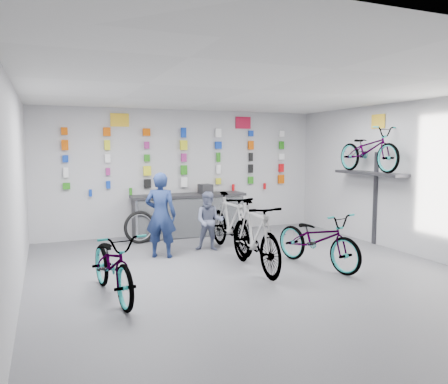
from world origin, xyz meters
name	(u,v)px	position (x,y,z in m)	size (l,w,h in m)	color
floor	(255,277)	(0.00, 0.00, 0.00)	(8.00, 8.00, 0.00)	#55555B
ceiling	(257,90)	(0.00, 0.00, 3.00)	(8.00, 8.00, 0.00)	white
wall_back	(183,172)	(0.00, 4.00, 1.50)	(7.00, 7.00, 0.00)	silver
wall_left	(14,195)	(-3.50, 0.00, 1.50)	(8.00, 8.00, 0.00)	silver
wall_right	(421,179)	(3.50, 0.00, 1.50)	(8.00, 8.00, 0.00)	silver
counter	(189,216)	(0.00, 3.54, 0.49)	(2.70, 0.66, 1.00)	black
merch_wall	(186,160)	(0.05, 3.93, 1.80)	(5.56, 0.08, 1.57)	#247D16
wall_bracket	(370,177)	(3.33, 1.20, 1.46)	(0.39, 1.90, 2.00)	#333338
sign_left	(120,120)	(-1.50, 3.98, 2.72)	(0.42, 0.02, 0.30)	yellow
sign_right	(243,123)	(1.60, 3.98, 2.72)	(0.42, 0.02, 0.30)	#BB1535
sign_side	(378,121)	(3.48, 1.20, 2.65)	(0.02, 0.40, 0.30)	yellow
bike_left	(113,264)	(-2.29, -0.12, 0.48)	(0.64, 1.84, 0.97)	gray
bike_center	(255,236)	(0.16, 0.35, 0.60)	(0.56, 1.99, 1.20)	gray
bike_right	(318,239)	(1.28, 0.13, 0.50)	(0.66, 1.89, 0.99)	gray
bike_service	(231,222)	(0.32, 1.77, 0.59)	(0.56, 1.97, 1.19)	gray
bike_wall	(369,150)	(3.25, 1.20, 2.05)	(0.63, 1.80, 0.95)	gray
clerk	(161,215)	(-1.11, 1.82, 0.82)	(0.60, 0.39, 1.64)	navy
customer	(209,221)	(-0.06, 1.99, 0.60)	(0.59, 0.46, 1.21)	slate
spare_wheel	(140,227)	(-1.25, 3.17, 0.36)	(0.73, 0.21, 0.72)	black
register	(205,189)	(0.42, 3.55, 1.11)	(0.28, 0.30, 0.22)	black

